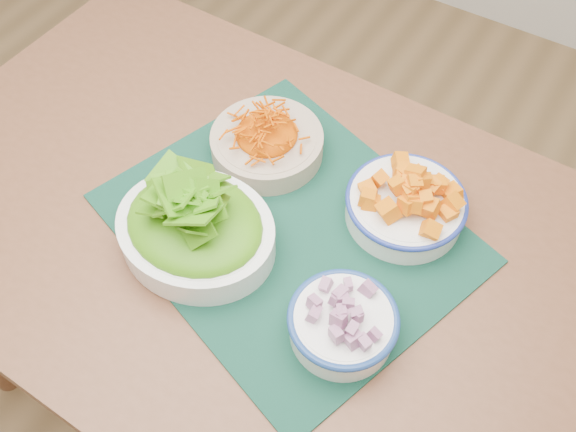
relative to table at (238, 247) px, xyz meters
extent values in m
plane|color=#9E794C|center=(-0.21, -0.26, -0.65)|extent=(4.00, 4.00, 0.00)
cube|color=brown|center=(0.00, 0.00, 0.08)|extent=(1.22, 0.83, 0.04)
cylinder|color=brown|center=(-0.53, 0.35, -0.30)|extent=(0.06, 0.06, 0.71)
cylinder|color=brown|center=(0.55, 0.33, -0.30)|extent=(0.06, 0.06, 0.71)
cube|color=black|center=(0.09, 0.02, 0.10)|extent=(0.65, 0.59, 0.00)
cylinder|color=tan|center=(-0.02, 0.14, 0.12)|extent=(0.20, 0.20, 0.04)
ellipsoid|color=#E15A00|center=(-0.02, 0.14, 0.16)|extent=(0.17, 0.17, 0.03)
cylinder|color=white|center=(0.24, 0.14, 0.13)|extent=(0.25, 0.25, 0.05)
torus|color=navy|center=(0.24, 0.14, 0.15)|extent=(0.19, 0.19, 0.01)
ellipsoid|color=orange|center=(0.24, 0.14, 0.17)|extent=(0.17, 0.17, 0.04)
ellipsoid|color=#2A7506|center=(-0.01, -0.08, 0.19)|extent=(0.22, 0.19, 0.07)
cylinder|color=white|center=(0.25, -0.10, 0.13)|extent=(0.17, 0.17, 0.05)
torus|color=navy|center=(0.25, -0.10, 0.15)|extent=(0.16, 0.16, 0.01)
ellipsoid|color=#72174B|center=(0.25, -0.10, 0.17)|extent=(0.13, 0.13, 0.03)
camera|label=1|loc=(0.40, -0.48, 0.95)|focal=40.00mm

